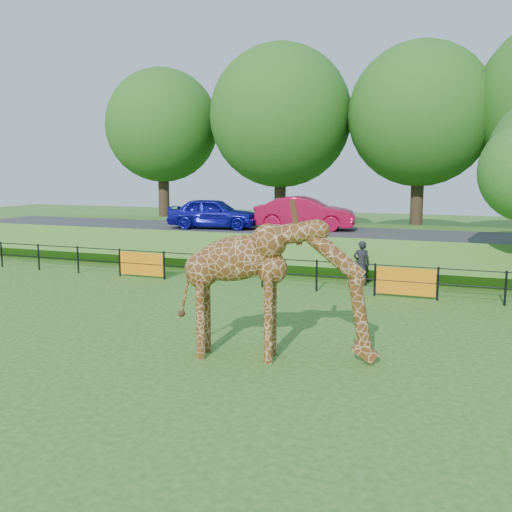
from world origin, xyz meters
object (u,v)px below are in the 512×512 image
(car_blue, at_px, (213,213))
(visitor, at_px, (361,263))
(giraffe, at_px, (277,290))
(car_red, at_px, (305,213))

(car_blue, bearing_deg, visitor, -125.51)
(giraffe, relative_size, visitor, 2.69)
(giraffe, distance_m, car_blue, 14.83)
(giraffe, xyz_separation_m, car_blue, (-7.49, 12.78, 0.57))
(visitor, bearing_deg, car_blue, -45.58)
(car_red, distance_m, visitor, 6.33)
(car_blue, xyz_separation_m, car_red, (4.16, 1.09, 0.03))
(giraffe, bearing_deg, car_blue, 109.68)
(giraffe, relative_size, car_blue, 1.04)
(car_blue, bearing_deg, giraffe, -158.08)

